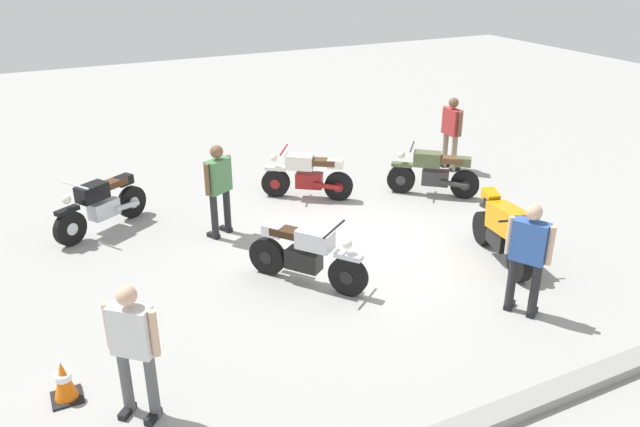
# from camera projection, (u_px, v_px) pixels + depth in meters

# --- Properties ---
(ground_plane) EXTENTS (40.00, 40.00, 0.00)m
(ground_plane) POSITION_uv_depth(u_px,v_px,m) (353.00, 247.00, 11.27)
(ground_plane) COLOR #9E9E99
(curb_edge) EXTENTS (14.00, 0.30, 0.15)m
(curb_edge) POSITION_uv_depth(u_px,v_px,m) (542.00, 399.00, 7.46)
(curb_edge) COLOR gray
(curb_edge) RESTS_ON ground
(motorcycle_cream_vintage) EXTENTS (1.69, 1.25, 1.07)m
(motorcycle_cream_vintage) POSITION_uv_depth(u_px,v_px,m) (307.00, 176.00, 13.21)
(motorcycle_cream_vintage) COLOR black
(motorcycle_cream_vintage) RESTS_ON ground
(motorcycle_orange_sportbike) EXTENTS (0.85, 1.93, 1.14)m
(motorcycle_orange_sportbike) POSITION_uv_depth(u_px,v_px,m) (504.00, 229.00, 10.58)
(motorcycle_orange_sportbike) COLOR black
(motorcycle_orange_sportbike) RESTS_ON ground
(motorcycle_silver_cruiser) EXTENTS (1.34, 1.75, 1.09)m
(motorcycle_silver_cruiser) POSITION_uv_depth(u_px,v_px,m) (306.00, 254.00, 9.89)
(motorcycle_silver_cruiser) COLOR black
(motorcycle_silver_cruiser) RESTS_ON ground
(motorcycle_black_cruiser) EXTENTS (1.84, 1.20, 1.09)m
(motorcycle_black_cruiser) POSITION_uv_depth(u_px,v_px,m) (102.00, 205.00, 11.73)
(motorcycle_black_cruiser) COLOR black
(motorcycle_black_cruiser) RESTS_ON ground
(motorcycle_olive_vintage) EXTENTS (1.60, 1.37, 1.07)m
(motorcycle_olive_vintage) POSITION_uv_depth(u_px,v_px,m) (434.00, 174.00, 13.36)
(motorcycle_olive_vintage) COLOR black
(motorcycle_olive_vintage) RESTS_ON ground
(person_in_white_shirt) EXTENTS (0.56, 0.54, 1.71)m
(person_in_white_shirt) POSITION_uv_depth(u_px,v_px,m) (133.00, 344.00, 6.95)
(person_in_white_shirt) COLOR #59595B
(person_in_white_shirt) RESTS_ON ground
(person_in_green_shirt) EXTENTS (0.63, 0.49, 1.75)m
(person_in_green_shirt) POSITION_uv_depth(u_px,v_px,m) (219.00, 185.00, 11.33)
(person_in_green_shirt) COLOR #262628
(person_in_green_shirt) RESTS_ON ground
(person_in_red_shirt) EXTENTS (0.31, 0.66, 1.73)m
(person_in_red_shirt) POSITION_uv_depth(u_px,v_px,m) (452.00, 129.00, 14.67)
(person_in_red_shirt) COLOR gray
(person_in_red_shirt) RESTS_ON ground
(person_in_blue_shirt) EXTENTS (0.49, 0.63, 1.75)m
(person_in_blue_shirt) POSITION_uv_depth(u_px,v_px,m) (528.00, 252.00, 8.90)
(person_in_blue_shirt) COLOR #262628
(person_in_blue_shirt) RESTS_ON ground
(traffic_cone) EXTENTS (0.36, 0.36, 0.53)m
(traffic_cone) POSITION_uv_depth(u_px,v_px,m) (64.00, 381.00, 7.47)
(traffic_cone) COLOR black
(traffic_cone) RESTS_ON ground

